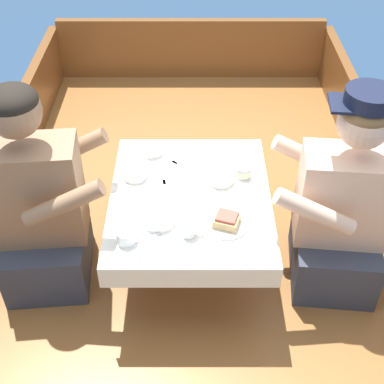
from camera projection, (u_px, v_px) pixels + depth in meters
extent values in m
plane|color=navy|center=(192.00, 285.00, 2.91)|extent=(60.00, 60.00, 0.00)
cube|color=brown|center=(192.00, 264.00, 2.80)|extent=(2.04, 3.60, 0.33)
cube|color=brown|center=(193.00, 48.00, 3.91)|extent=(1.92, 0.06, 0.43)
cylinder|color=#B2B2B7|center=(192.00, 231.00, 2.48)|extent=(0.07, 0.07, 0.39)
cube|color=brown|center=(192.00, 198.00, 2.34)|extent=(0.67, 0.83, 0.02)
cube|color=white|center=(192.00, 196.00, 2.34)|extent=(0.70, 0.86, 0.00)
cube|color=white|center=(192.00, 279.00, 2.04)|extent=(0.70, 0.00, 0.10)
cube|color=white|center=(192.00, 149.00, 2.70)|extent=(0.70, 0.00, 0.10)
cube|color=#333847|center=(50.00, 251.00, 2.47)|extent=(0.40, 0.47, 0.26)
cube|color=#936B4C|center=(36.00, 191.00, 2.24)|extent=(0.42, 0.26, 0.47)
sphere|color=#936B4C|center=(16.00, 111.00, 1.99)|extent=(0.21, 0.21, 0.21)
ellipsoid|color=black|center=(13.00, 100.00, 1.96)|extent=(0.20, 0.20, 0.12)
cylinder|color=#936B4C|center=(73.00, 149.00, 2.33)|extent=(0.34, 0.10, 0.21)
cylinder|color=#936B4C|center=(66.00, 203.00, 2.06)|extent=(0.34, 0.10, 0.21)
cube|color=#333847|center=(334.00, 253.00, 2.46)|extent=(0.40, 0.47, 0.26)
cube|color=beige|center=(348.00, 197.00, 2.24)|extent=(0.42, 0.26, 0.43)
sphere|color=beige|center=(367.00, 123.00, 2.00)|extent=(0.21, 0.21, 0.21)
ellipsoid|color=brown|center=(369.00, 112.00, 1.97)|extent=(0.20, 0.20, 0.11)
cylinder|color=beige|center=(317.00, 212.00, 2.07)|extent=(0.34, 0.10, 0.21)
cylinder|color=beige|center=(311.00, 158.00, 2.35)|extent=(0.34, 0.10, 0.21)
cylinder|color=black|center=(373.00, 98.00, 1.93)|extent=(0.19, 0.19, 0.06)
cube|color=black|center=(345.00, 104.00, 1.96)|extent=(0.11, 0.15, 0.01)
cylinder|color=white|center=(228.00, 225.00, 2.19)|extent=(0.18, 0.18, 0.01)
cylinder|color=white|center=(208.00, 161.00, 2.52)|extent=(0.17, 0.17, 0.01)
cube|color=tan|center=(228.00, 221.00, 2.17)|extent=(0.12, 0.12, 0.04)
cube|color=#B74C3D|center=(229.00, 216.00, 2.16)|extent=(0.10, 0.10, 0.01)
cylinder|color=white|center=(136.00, 173.00, 2.43)|extent=(0.12, 0.12, 0.04)
cylinder|color=beige|center=(136.00, 171.00, 2.42)|extent=(0.09, 0.09, 0.02)
cylinder|color=white|center=(223.00, 178.00, 2.40)|extent=(0.12, 0.12, 0.04)
cylinder|color=beige|center=(223.00, 176.00, 2.39)|extent=(0.09, 0.09, 0.02)
cylinder|color=white|center=(160.00, 219.00, 2.19)|extent=(0.13, 0.13, 0.04)
cylinder|color=beige|center=(160.00, 218.00, 2.18)|extent=(0.10, 0.10, 0.02)
cylinder|color=white|center=(128.00, 236.00, 2.10)|extent=(0.08, 0.08, 0.06)
torus|color=white|center=(140.00, 236.00, 2.10)|extent=(0.04, 0.01, 0.04)
cylinder|color=#3D2314|center=(127.00, 233.00, 2.09)|extent=(0.07, 0.07, 0.01)
cylinder|color=white|center=(190.00, 228.00, 2.13)|extent=(0.06, 0.06, 0.07)
torus|color=white|center=(201.00, 228.00, 2.13)|extent=(0.04, 0.01, 0.04)
cylinder|color=#3D2314|center=(190.00, 225.00, 2.12)|extent=(0.05, 0.05, 0.01)
cylinder|color=white|center=(155.00, 150.00, 2.55)|extent=(0.08, 0.08, 0.06)
torus|color=white|center=(165.00, 149.00, 2.55)|extent=(0.04, 0.01, 0.04)
cylinder|color=#3D2314|center=(154.00, 147.00, 2.54)|extent=(0.07, 0.07, 0.01)
cylinder|color=silver|center=(245.00, 172.00, 2.42)|extent=(0.06, 0.06, 0.05)
cylinder|color=beige|center=(245.00, 172.00, 2.42)|extent=(0.07, 0.07, 0.03)
cube|color=silver|center=(259.00, 197.00, 2.32)|extent=(0.11, 0.14, 0.00)
cube|color=silver|center=(187.00, 169.00, 2.48)|extent=(0.13, 0.13, 0.00)
cube|color=silver|center=(176.00, 162.00, 2.52)|extent=(0.04, 0.04, 0.00)
cube|color=silver|center=(151.00, 245.00, 2.10)|extent=(0.07, 0.16, 0.00)
ellipsoid|color=silver|center=(158.00, 233.00, 2.15)|extent=(0.04, 0.02, 0.01)
cube|color=silver|center=(168.00, 192.00, 2.35)|extent=(0.04, 0.17, 0.00)
cube|color=silver|center=(166.00, 182.00, 2.40)|extent=(0.03, 0.04, 0.00)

